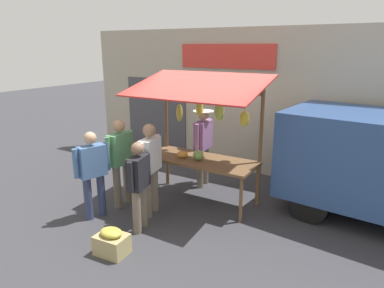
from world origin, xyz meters
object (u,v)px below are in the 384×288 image
shopper_in_grey_tee (150,163)px  produce_crate_near (112,242)px  shopper_with_shopping_bag (121,157)px  shopper_in_striped_shirt (93,169)px  market_stall (201,125)px  shopper_with_ponytail (139,181)px  vendor_with_sunhat (203,141)px

shopper_in_grey_tee → produce_crate_near: (-0.29, 1.34, -0.79)m
shopper_in_grey_tee → produce_crate_near: shopper_in_grey_tee is taller
shopper_with_shopping_bag → shopper_in_striped_shirt: shopper_with_shopping_bag is taller
market_stall → produce_crate_near: market_stall is taller
produce_crate_near → market_stall: bearing=-95.1°
shopper_with_ponytail → shopper_in_grey_tee: size_ratio=0.90×
market_stall → vendor_with_sunhat: bearing=-64.1°
shopper_with_ponytail → produce_crate_near: 1.04m
market_stall → shopper_with_ponytail: market_stall is taller
market_stall → produce_crate_near: (0.20, 2.28, -1.35)m
market_stall → shopper_in_striped_shirt: bearing=50.7°
shopper_with_ponytail → shopper_in_grey_tee: bearing=5.4°
shopper_with_shopping_bag → produce_crate_near: bearing=-143.7°
vendor_with_sunhat → shopper_with_ponytail: size_ratio=1.12×
shopper_with_ponytail → produce_crate_near: bearing=173.5°
shopper_with_ponytail → shopper_in_grey_tee: 0.60m
shopper_with_ponytail → shopper_with_shopping_bag: size_ratio=0.90×
shopper_with_shopping_bag → shopper_in_striped_shirt: 0.63m
vendor_with_sunhat → shopper_with_ponytail: (-0.05, 2.23, -0.15)m
shopper_with_ponytail → shopper_in_striped_shirt: shopper_in_striped_shirt is taller
shopper_in_striped_shirt → produce_crate_near: 1.48m
shopper_with_shopping_bag → produce_crate_near: 1.85m
market_stall → shopper_in_grey_tee: (0.49, 0.94, -0.55)m
vendor_with_sunhat → produce_crate_near: (-0.15, 3.02, -0.83)m
vendor_with_sunhat → shopper_in_grey_tee: 1.68m
vendor_with_sunhat → shopper_in_striped_shirt: 2.48m
vendor_with_sunhat → shopper_in_striped_shirt: vendor_with_sunhat is taller
shopper_in_striped_shirt → produce_crate_near: size_ratio=3.24×
shopper_with_shopping_bag → shopper_in_grey_tee: (-0.70, 0.00, -0.00)m
market_stall → shopper_with_ponytail: bearing=78.6°
shopper_with_ponytail → shopper_with_shopping_bag: shopper_with_shopping_bag is taller
market_stall → shopper_with_shopping_bag: 1.62m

